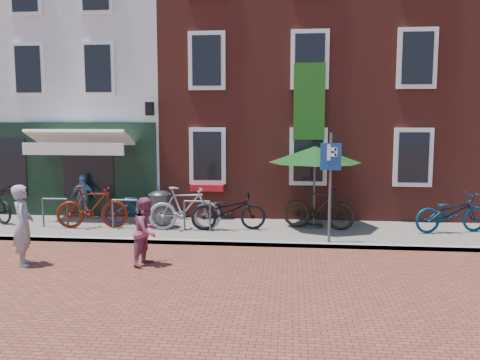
# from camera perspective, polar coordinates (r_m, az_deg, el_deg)

# --- Properties ---
(ground) EXTENTS (80.00, 80.00, 0.00)m
(ground) POSITION_cam_1_polar(r_m,az_deg,el_deg) (12.83, -8.01, -7.18)
(ground) COLOR brown
(sidewalk) EXTENTS (24.00, 3.00, 0.10)m
(sidewalk) POSITION_cam_1_polar(r_m,az_deg,el_deg) (14.06, -2.56, -5.67)
(sidewalk) COLOR slate
(sidewalk) RESTS_ON ground
(building_stucco) EXTENTS (8.00, 8.00, 9.00)m
(building_stucco) POSITION_cam_1_polar(r_m,az_deg,el_deg) (20.74, -17.21, 10.42)
(building_stucco) COLOR silver
(building_stucco) RESTS_ON ground
(building_brick_mid) EXTENTS (6.00, 8.00, 10.00)m
(building_brick_mid) POSITION_cam_1_polar(r_m,az_deg,el_deg) (19.20, 2.84, 12.53)
(building_brick_mid) COLOR maroon
(building_brick_mid) RESTS_ON ground
(building_brick_right) EXTENTS (6.00, 8.00, 10.00)m
(building_brick_right) POSITION_cam_1_polar(r_m,az_deg,el_deg) (19.81, 20.85, 11.92)
(building_brick_right) COLOR maroon
(building_brick_right) RESTS_ON ground
(litter_bin) EXTENTS (0.60, 0.60, 1.10)m
(litter_bin) POSITION_cam_1_polar(r_m,az_deg,el_deg) (14.27, -8.95, -3.03)
(litter_bin) COLOR #393A3B
(litter_bin) RESTS_ON sidewalk
(parking_sign) EXTENTS (0.50, 0.08, 2.67)m
(parking_sign) POSITION_cam_1_polar(r_m,az_deg,el_deg) (12.42, 10.11, 0.84)
(parking_sign) COLOR #4C4C4F
(parking_sign) RESTS_ON sidewalk
(parasol) EXTENTS (2.54, 2.54, 2.36)m
(parasol) POSITION_cam_1_polar(r_m,az_deg,el_deg) (14.09, 8.40, 3.20)
(parasol) COLOR #4C4C4F
(parasol) RESTS_ON sidewalk
(woman) EXTENTS (0.63, 0.74, 1.73)m
(woman) POSITION_cam_1_polar(r_m,az_deg,el_deg) (11.70, -23.17, -4.69)
(woman) COLOR gray
(woman) RESTS_ON ground
(boy) EXTENTS (0.73, 0.84, 1.46)m
(boy) POSITION_cam_1_polar(r_m,az_deg,el_deg) (11.01, -10.44, -5.67)
(boy) COLOR #8B3B54
(boy) RESTS_ON ground
(cafe_person) EXTENTS (0.80, 0.38, 1.33)m
(cafe_person) POSITION_cam_1_polar(r_m,az_deg,el_deg) (16.14, -17.17, -1.77)
(cafe_person) COLOR #6198BF
(cafe_person) RESTS_ON sidewalk
(bicycle_1) EXTENTS (2.03, 0.86, 1.18)m
(bicycle_1) POSITION_cam_1_polar(r_m,az_deg,el_deg) (14.57, -16.26, -2.92)
(bicycle_1) COLOR #571408
(bicycle_1) RESTS_ON sidewalk
(bicycle_2) EXTENTS (2.14, 1.18, 1.07)m
(bicycle_2) POSITION_cam_1_polar(r_m,az_deg,el_deg) (14.80, -11.21, -2.86)
(bicycle_2) COLOR navy
(bicycle_2) RESTS_ON sidewalk
(bicycle_3) EXTENTS (2.03, 0.85, 1.18)m
(bicycle_3) POSITION_cam_1_polar(r_m,az_deg,el_deg) (13.85, -6.20, -3.19)
(bicycle_3) COLOR gray
(bicycle_3) RESTS_ON sidewalk
(bicycle_4) EXTENTS (2.13, 1.08, 1.07)m
(bicycle_4) POSITION_cam_1_polar(r_m,az_deg,el_deg) (13.79, -1.30, -3.44)
(bicycle_4) COLOR black
(bicycle_4) RESTS_ON sidewalk
(bicycle_5) EXTENTS (2.04, 0.95, 1.18)m
(bicycle_5) POSITION_cam_1_polar(r_m,az_deg,el_deg) (14.06, 8.78, -3.07)
(bicycle_5) COLOR black
(bicycle_5) RESTS_ON sidewalk
(bicycle_6) EXTENTS (2.14, 1.21, 1.07)m
(bicycle_6) POSITION_cam_1_polar(r_m,az_deg,el_deg) (14.58, 22.62, -3.40)
(bicycle_6) COLOR #042946
(bicycle_6) RESTS_ON sidewalk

